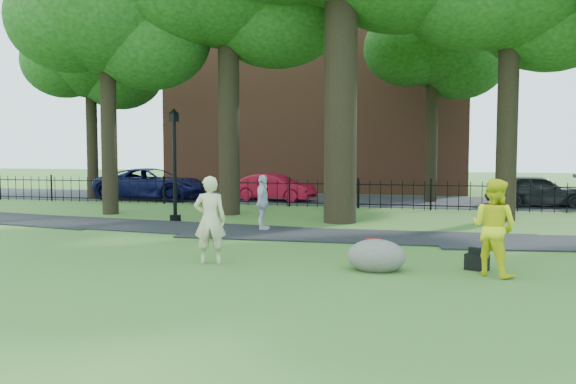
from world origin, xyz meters
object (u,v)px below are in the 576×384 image
(man, at_px, (494,227))
(red_sedan, at_px, (274,187))
(woman, at_px, (210,220))
(boulder, at_px, (376,253))
(lamppost, at_px, (175,166))

(man, distance_m, red_sedan, 17.41)
(woman, xyz_separation_m, man, (5.73, 0.18, -0.00))
(boulder, distance_m, lamppost, 10.04)
(woman, relative_size, man, 1.00)
(woman, relative_size, lamppost, 0.48)
(man, xyz_separation_m, red_sedan, (-8.55, 15.16, -0.27))
(boulder, relative_size, red_sedan, 0.29)
(woman, xyz_separation_m, lamppost, (-3.96, 6.62, 0.96))
(red_sedan, bearing_deg, lamppost, -179.23)
(lamppost, bearing_deg, red_sedan, 105.02)
(boulder, bearing_deg, lamppost, 138.89)
(boulder, height_order, lamppost, lamppost)
(woman, distance_m, red_sedan, 15.61)
(woman, bearing_deg, boulder, 165.87)
(woman, height_order, man, woman)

